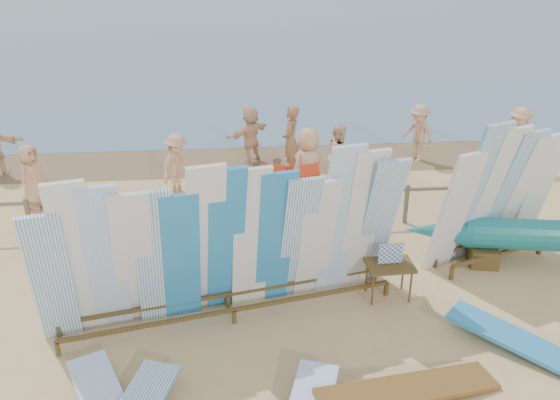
{
  "coord_description": "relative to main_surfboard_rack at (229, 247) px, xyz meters",
  "views": [
    {
      "loc": [
        0.27,
        -8.33,
        6.08
      ],
      "look_at": [
        1.15,
        1.94,
        1.17
      ],
      "focal_mm": 38.0,
      "sensor_mm": 36.0,
      "label": 1
    }
  ],
  "objects": [
    {
      "name": "ground",
      "position": [
        -0.15,
        0.06,
        -1.33
      ],
      "size": [
        160.0,
        160.0,
        0.0
      ],
      "primitive_type": "plane",
      "color": "#D6B27B",
      "rests_on": "ground"
    },
    {
      "name": "wet_sand_strip",
      "position": [
        -0.15,
        7.26,
        -1.33
      ],
      "size": [
        40.0,
        2.6,
        0.01
      ],
      "primitive_type": "cube",
      "color": "brown",
      "rests_on": "ground"
    },
    {
      "name": "fence",
      "position": [
        -0.15,
        3.06,
        -0.7
      ],
      "size": [
        12.08,
        0.08,
        0.9
      ],
      "color": "#69614F",
      "rests_on": "ground"
    },
    {
      "name": "main_surfboard_rack",
      "position": [
        0.0,
        0.0,
        0.0
      ],
      "size": [
        5.94,
        2.0,
        2.95
      ],
      "rotation": [
        0.0,
        0.0,
        0.21
      ],
      "color": "brown",
      "rests_on": "ground"
    },
    {
      "name": "side_surfboard_rack",
      "position": [
        5.03,
        1.35,
        0.02
      ],
      "size": [
        2.69,
        1.51,
        3.01
      ],
      "rotation": [
        0.0,
        0.0,
        0.35
      ],
      "color": "brown",
      "rests_on": "ground"
    },
    {
      "name": "vendor_table",
      "position": [
        2.76,
        0.3,
        -0.97
      ],
      "size": [
        0.84,
        0.61,
        1.08
      ],
      "rotation": [
        0.0,
        0.0,
        0.04
      ],
      "color": "brown",
      "rests_on": "ground"
    },
    {
      "name": "flat_board_c",
      "position": [
        2.44,
        -2.16,
        -1.33
      ],
      "size": [
        2.75,
        1.19,
        0.35
      ],
      "primitive_type": "cube",
      "rotation": [
        0.1,
        0.0,
        1.81
      ],
      "color": "brown",
      "rests_on": "ground"
    },
    {
      "name": "flat_board_d",
      "position": [
        4.6,
        -1.46,
        -1.33
      ],
      "size": [
        2.34,
        2.26,
        0.32
      ],
      "primitive_type": "cube",
      "rotation": [
        0.09,
        0.0,
        0.81
      ],
      "color": "#2887CC",
      "rests_on": "ground"
    },
    {
      "name": "beach_chair_left",
      "position": [
        0.99,
        4.28,
        -1.07
      ],
      "size": [
        0.67,
        0.69,
        0.89
      ],
      "rotation": [
        0.0,
        0.0,
        -0.2
      ],
      "color": "red",
      "rests_on": "ground"
    },
    {
      "name": "beach_chair_right",
      "position": [
        1.45,
        4.34,
        -1.09
      ],
      "size": [
        0.74,
        0.74,
        0.82
      ],
      "rotation": [
        0.0,
        0.0,
        0.66
      ],
      "color": "red",
      "rests_on": "ground"
    },
    {
      "name": "stroller",
      "position": [
        1.96,
        3.73,
        -0.9
      ],
      "size": [
        0.79,
        0.92,
        1.07
      ],
      "rotation": [
        0.0,
        0.0,
        0.38
      ],
      "color": "red",
      "rests_on": "ground"
    },
    {
      "name": "beachgoer_0",
      "position": [
        -4.47,
        4.58,
        -0.57
      ],
      "size": [
        0.61,
        0.83,
        1.53
      ],
      "primitive_type": "imported",
      "rotation": [
        0.0,
        0.0,
        1.18
      ],
      "color": "tan",
      "rests_on": "ground"
    },
    {
      "name": "beachgoer_7",
      "position": [
        1.63,
        6.11,
        -0.43
      ],
      "size": [
        0.5,
        0.72,
        1.81
      ],
      "primitive_type": "imported",
      "rotation": [
        0.0,
        0.0,
        4.49
      ],
      "color": "#8C6042",
      "rests_on": "ground"
    },
    {
      "name": "beachgoer_8",
      "position": [
        2.73,
        5.2,
        -0.54
      ],
      "size": [
        0.43,
        0.8,
        1.59
      ],
      "primitive_type": "imported",
      "rotation": [
        0.0,
        0.0,
        1.65
      ],
      "color": "beige",
      "rests_on": "ground"
    },
    {
      "name": "beachgoer_3",
      "position": [
        -1.21,
        4.95,
        -0.55
      ],
      "size": [
        0.92,
        1.06,
        1.55
      ],
      "primitive_type": "imported",
      "rotation": [
        0.0,
        0.0,
        0.95
      ],
      "color": "tan",
      "rests_on": "ground"
    },
    {
      "name": "beachgoer_extra_0",
      "position": [
        7.65,
        5.99,
        -0.5
      ],
      "size": [
        0.99,
        1.14,
        1.67
      ],
      "primitive_type": "imported",
      "rotation": [
        0.0,
        0.0,
        5.33
      ],
      "color": "tan",
      "rests_on": "ground"
    },
    {
      "name": "beachgoer_9",
      "position": [
        5.18,
        6.71,
        -0.54
      ],
      "size": [
        0.93,
        1.08,
        1.59
      ],
      "primitive_type": "imported",
      "rotation": [
        0.0,
        0.0,
        5.32
      ],
      "color": "tan",
      "rests_on": "ground"
    },
    {
      "name": "beachgoer_6",
      "position": [
        1.84,
        4.26,
        -0.41
      ],
      "size": [
        0.99,
        0.82,
        1.84
      ],
      "primitive_type": "imported",
      "rotation": [
        0.0,
        0.0,
        3.66
      ],
      "color": "tan",
      "rests_on": "ground"
    },
    {
      "name": "beachgoer_5",
      "position": [
        0.62,
        7.01,
        -0.54
      ],
      "size": [
        1.39,
        1.34,
        1.57
      ],
      "primitive_type": "imported",
      "rotation": [
        0.0,
        0.0,
        3.89
      ],
      "color": "beige",
      "rests_on": "ground"
    }
  ]
}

